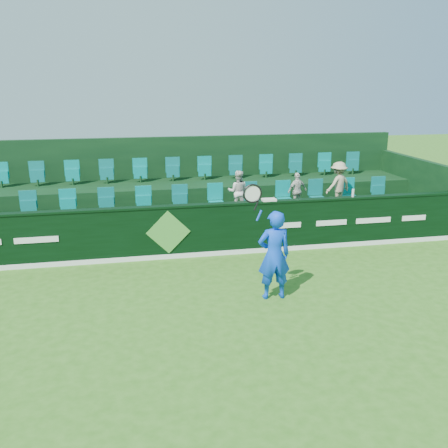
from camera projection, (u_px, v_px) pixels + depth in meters
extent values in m
plane|color=#2E6518|center=(190.00, 333.00, 8.84)|extent=(60.00, 60.00, 0.00)
cube|color=black|center=(168.00, 233.00, 12.43)|extent=(16.00, 0.20, 1.30)
cube|color=black|center=(167.00, 207.00, 12.24)|extent=(16.00, 0.24, 0.05)
cube|color=white|center=(169.00, 257.00, 12.49)|extent=(16.00, 0.02, 0.12)
cube|color=#499737|center=(168.00, 232.00, 12.31)|extent=(1.10, 0.02, 1.10)
cube|color=white|center=(36.00, 240.00, 11.71)|extent=(1.00, 0.01, 0.14)
cube|color=white|center=(288.00, 225.00, 12.90)|extent=(0.70, 0.01, 0.14)
cube|color=white|center=(331.00, 223.00, 13.13)|extent=(0.85, 0.01, 0.14)
cube|color=white|center=(373.00, 220.00, 13.37)|extent=(1.00, 0.01, 0.14)
cube|color=white|center=(414.00, 218.00, 13.60)|extent=(0.70, 0.01, 0.14)
cube|color=black|center=(164.00, 230.00, 13.53)|extent=(16.00, 2.00, 0.80)
cube|color=black|center=(159.00, 205.00, 15.25)|extent=(16.00, 1.80, 1.30)
cube|color=black|center=(156.00, 178.00, 16.02)|extent=(16.00, 0.20, 2.60)
cube|color=black|center=(412.00, 189.00, 15.73)|extent=(0.20, 4.00, 2.00)
cube|color=#03817E|center=(162.00, 202.00, 13.72)|extent=(13.50, 0.50, 0.60)
cube|color=#03817E|center=(157.00, 172.00, 15.27)|extent=(13.50, 0.50, 0.60)
imported|color=blue|center=(274.00, 255.00, 10.02)|extent=(0.68, 0.45, 1.85)
cylinder|color=#143FBF|center=(259.00, 215.00, 9.62)|extent=(0.13, 0.04, 0.22)
cylinder|color=black|center=(256.00, 206.00, 9.55)|extent=(0.11, 0.03, 0.20)
torus|color=black|center=(252.00, 194.00, 9.47)|extent=(0.50, 0.04, 0.50)
cylinder|color=silver|center=(252.00, 194.00, 9.47)|extent=(0.41, 0.01, 0.41)
imported|color=silver|center=(238.00, 191.00, 13.67)|extent=(0.66, 0.58, 1.16)
imported|color=beige|center=(297.00, 191.00, 14.02)|extent=(0.66, 0.42, 1.04)
imported|color=tan|center=(338.00, 185.00, 14.22)|extent=(0.96, 0.76, 1.31)
cube|color=silver|center=(269.00, 200.00, 12.73)|extent=(0.36, 0.23, 0.05)
cylinder|color=silver|center=(353.00, 193.00, 13.15)|extent=(0.07, 0.07, 0.21)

